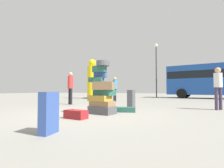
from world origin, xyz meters
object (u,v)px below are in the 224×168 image
suitcase_tower (102,93)px  suitcase_navy_right_side (49,113)px  suitcase_maroon_foreground_near (76,114)px  person_tourist_with_camera (115,87)px  suitcase_teal_white_trunk (125,110)px  lamp_post (156,62)px  person_bearded_onlooker (70,85)px  suitcase_charcoal_left_side (131,99)px  parked_bus (214,79)px  person_passerby_in_red (218,84)px  yellow_dummy_statue (92,81)px

suitcase_tower → suitcase_navy_right_side: (0.33, -2.67, -0.30)m
suitcase_maroon_foreground_near → person_tourist_with_camera: person_tourist_with_camera is taller
suitcase_maroon_foreground_near → suitcase_navy_right_side: size_ratio=0.85×
suitcase_teal_white_trunk → lamp_post: 13.08m
suitcase_teal_white_trunk → person_bearded_onlooker: person_bearded_onlooker is taller
suitcase_maroon_foreground_near → suitcase_navy_right_side: bearing=-62.9°
suitcase_tower → lamp_post: bearing=91.8°
suitcase_charcoal_left_side → suitcase_teal_white_trunk: suitcase_charcoal_left_side is taller
suitcase_maroon_foreground_near → parked_bus: parked_bus is taller
suitcase_maroon_foreground_near → suitcase_navy_right_side: (0.54, -1.54, 0.25)m
suitcase_navy_right_side → person_passerby_in_red: person_passerby_in_red is taller
person_bearded_onlooker → yellow_dummy_statue: size_ratio=0.48×
suitcase_tower → person_tourist_with_camera: suitcase_tower is taller
suitcase_charcoal_left_side → person_bearded_onlooker: person_bearded_onlooker is taller
person_bearded_onlooker → suitcase_teal_white_trunk: bearing=2.2°
suitcase_tower → person_passerby_in_red: bearing=37.4°
suitcase_maroon_foreground_near → lamp_post: lamp_post is taller
suitcase_tower → suitcase_maroon_foreground_near: (-0.21, -1.13, -0.55)m
suitcase_navy_right_side → person_tourist_with_camera: bearing=96.4°
suitcase_maroon_foreground_near → suitcase_charcoal_left_side: bearing=87.4°
suitcase_teal_white_trunk → yellow_dummy_statue: size_ratio=0.20×
suitcase_tower → suitcase_charcoal_left_side: suitcase_tower is taller
suitcase_maroon_foreground_near → yellow_dummy_statue: (-5.38, 10.04, 1.51)m
person_bearded_onlooker → person_tourist_with_camera: person_bearded_onlooker is taller
yellow_dummy_statue → person_tourist_with_camera: bearing=-41.7°
suitcase_tower → suitcase_teal_white_trunk: 1.07m
person_tourist_with_camera → person_passerby_in_red: size_ratio=1.00×
suitcase_maroon_foreground_near → person_tourist_with_camera: size_ratio=0.38×
suitcase_tower → suitcase_navy_right_side: suitcase_tower is taller
parked_bus → person_passerby_in_red: bearing=-87.3°
person_tourist_with_camera → lamp_post: bearing=166.6°
suitcase_navy_right_side → person_tourist_with_camera: size_ratio=0.44×
parked_bus → person_bearded_onlooker: bearing=-117.7°
suitcase_charcoal_left_side → suitcase_maroon_foreground_near: bearing=-100.8°
suitcase_maroon_foreground_near → parked_bus: (5.02, 14.62, 1.72)m
yellow_dummy_statue → lamp_post: 7.08m
person_tourist_with_camera → parked_bus: bearing=137.1°
suitcase_charcoal_left_side → suitcase_teal_white_trunk: 1.29m
person_passerby_in_red → yellow_dummy_statue: bearing=-76.8°
suitcase_charcoal_left_side → suitcase_navy_right_side: bearing=-90.7°
person_tourist_with_camera → suitcase_navy_right_side: bearing=12.9°
suitcase_teal_white_trunk → yellow_dummy_statue: (-6.11, 8.18, 1.54)m
suitcase_charcoal_left_side → person_tourist_with_camera: bearing=121.8°
suitcase_maroon_foreground_near → suitcase_teal_white_trunk: bearing=76.6°
person_passerby_in_red → parked_bus: parked_bus is taller
parked_bus → lamp_post: size_ratio=1.48×
suitcase_navy_right_side → person_passerby_in_red: bearing=50.1°
suitcase_tower → parked_bus: bearing=70.4°
suitcase_charcoal_left_side → yellow_dummy_statue: bearing=130.5°
person_tourist_with_camera → lamp_post: 8.24m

